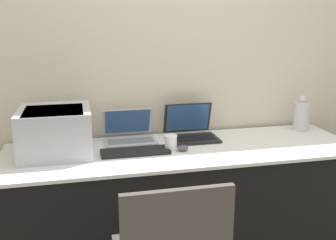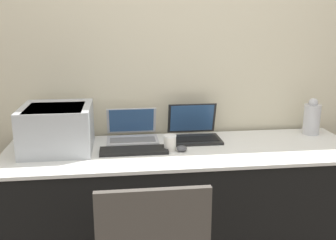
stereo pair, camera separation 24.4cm
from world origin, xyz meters
name	(u,v)px [view 2 (the right image)]	position (x,y,z in m)	size (l,w,h in m)	color
wall_back	(175,55)	(0.00, 0.75, 1.30)	(8.00, 0.05, 2.60)	beige
table	(183,203)	(0.00, 0.34, 0.38)	(2.23, 0.70, 0.75)	black
printer	(57,126)	(-0.78, 0.42, 0.90)	(0.42, 0.43, 0.28)	#B2B7BC
laptop_left	(132,133)	(-0.31, 0.57, 0.80)	(0.34, 0.28, 0.20)	#B7B7BC
laptop_right	(194,132)	(0.11, 0.54, 0.80)	(0.33, 0.29, 0.23)	black
external_keyboard	(134,151)	(-0.31, 0.31, 0.76)	(0.42, 0.15, 0.02)	black
coffee_cup	(170,143)	(-0.09, 0.32, 0.80)	(0.08, 0.08, 0.10)	white
mouse	(182,149)	(-0.02, 0.29, 0.77)	(0.07, 0.06, 0.04)	#4C4C51
metal_pitcher	(312,118)	(0.95, 0.55, 0.87)	(0.12, 0.12, 0.26)	silver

